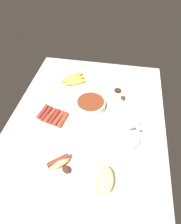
# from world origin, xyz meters

# --- Properties ---
(ground_plane) EXTENTS (1.20, 0.90, 0.03)m
(ground_plane) POSITION_xyz_m (0.00, 0.00, -0.01)
(ground_plane) COLOR silver
(bowl_chili) EXTENTS (0.18, 0.18, 0.05)m
(bowl_chili) POSITION_xyz_m (0.10, -0.01, 0.03)
(bowl_chili) COLOR white
(bowl_chili) RESTS_ON ground_plane
(plate_hotdog_assembled) EXTENTS (0.24, 0.24, 0.06)m
(plate_hotdog_assembled) POSITION_xyz_m (-0.30, 0.08, 0.02)
(plate_hotdog_assembled) COLOR white
(plate_hotdog_assembled) RESTS_ON ground_plane
(plate_sausages) EXTENTS (0.22, 0.22, 0.04)m
(plate_sausages) POSITION_xyz_m (-0.02, 0.20, 0.01)
(plate_sausages) COLOR white
(plate_sausages) RESTS_ON ground_plane
(bowl_coleslaw) EXTENTS (0.14, 0.14, 0.16)m
(bowl_coleslaw) POSITION_xyz_m (-0.11, -0.23, 0.04)
(bowl_coleslaw) COLOR silver
(bowl_coleslaw) RESTS_ON ground_plane
(banana_bunch) EXTENTS (0.18, 0.20, 0.04)m
(banana_bunch) POSITION_xyz_m (0.34, 0.16, 0.02)
(banana_bunch) COLOR #E5D14C
(banana_bunch) RESTS_ON ground_plane
(bread_stack) EXTENTS (0.14, 0.09, 0.07)m
(bread_stack) POSITION_xyz_m (-0.36, -0.15, 0.04)
(bread_stack) COLOR #DBB77A
(bread_stack) RESTS_ON ground_plane
(plate_grilled_meat) EXTENTS (0.22, 0.22, 0.04)m
(plate_grilled_meat) POSITION_xyz_m (0.24, -0.19, 0.01)
(plate_grilled_meat) COLOR white
(plate_grilled_meat) RESTS_ON ground_plane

